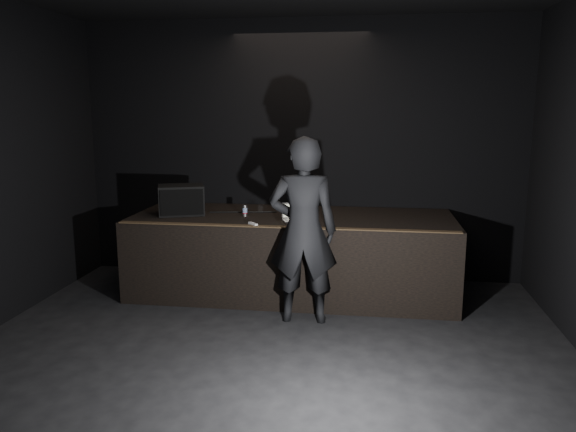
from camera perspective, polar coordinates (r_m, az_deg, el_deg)
The scene contains 11 objects.
ground at distance 4.83m, azimuth -4.16°, elevation -17.99°, with size 7.00×7.00×0.00m, color black.
room_walls at distance 4.24m, azimuth -4.55°, elevation 6.66°, with size 6.10×7.10×3.52m.
stage_riser at distance 7.16m, azimuth 0.46°, elevation -3.88°, with size 4.00×1.50×1.00m, color black.
riser_lip at distance 6.36m, azimuth -0.40°, elevation -1.11°, with size 3.92×0.10×0.01m, color brown.
stage_monitor at distance 7.21m, azimuth -10.78°, elevation 1.62°, with size 0.66×0.57×0.37m.
cable at distance 7.26m, azimuth -4.57°, elevation 0.41°, with size 0.02×0.02×0.86m, color black.
laptop at distance 6.75m, azimuth 0.68°, elevation 0.02°, with size 0.36×0.34×0.20m.
beer_can at distance 7.01m, azimuth -4.40°, elevation 0.55°, with size 0.06×0.06×0.14m.
plastic_cup at distance 7.24m, azimuth -2.82°, elevation 0.72°, with size 0.08×0.08×0.10m, color white.
wii_remote at distance 6.47m, azimuth -3.58°, elevation -0.83°, with size 0.04×0.16×0.03m, color white.
person at distance 6.09m, azimuth 1.53°, elevation -1.50°, with size 0.74×0.49×2.04m, color black.
Camera 1 is at (0.93, -4.12, 2.34)m, focal length 35.00 mm.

